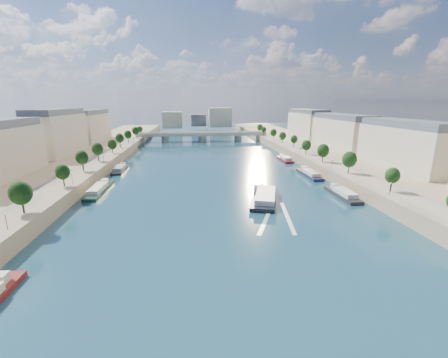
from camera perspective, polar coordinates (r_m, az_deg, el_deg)
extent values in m
plane|color=#0D2E3C|center=(143.77, -2.28, 0.85)|extent=(700.00, 700.00, 0.00)
cube|color=#9E8460|center=(155.95, -29.71, 0.96)|extent=(44.00, 520.00, 5.00)
cube|color=#9E8460|center=(164.50, 23.62, 2.27)|extent=(44.00, 520.00, 5.00)
cube|color=gray|center=(150.06, -24.58, 2.09)|extent=(14.00, 520.00, 0.10)
cube|color=gray|center=(157.12, 18.95, 3.13)|extent=(14.00, 520.00, 0.10)
cylinder|color=#382B1E|center=(97.07, -33.96, -4.19)|extent=(0.50, 0.50, 3.82)
ellipsoid|color=black|center=(96.13, -34.26, -2.15)|extent=(4.80, 4.80, 5.52)
cylinder|color=#382B1E|center=(117.92, -28.73, -0.54)|extent=(0.50, 0.50, 3.82)
ellipsoid|color=black|center=(117.15, -28.94, 1.16)|extent=(4.80, 4.80, 5.52)
cylinder|color=#382B1E|center=(139.79, -25.12, 1.99)|extent=(0.50, 0.50, 3.82)
ellipsoid|color=black|center=(139.14, -25.27, 3.43)|extent=(4.80, 4.80, 5.52)
cylinder|color=#382B1E|center=(162.26, -22.48, 3.82)|extent=(0.50, 0.50, 3.82)
ellipsoid|color=black|center=(161.70, -22.60, 5.07)|extent=(4.80, 4.80, 5.52)
cylinder|color=#382B1E|center=(185.11, -20.49, 5.20)|extent=(0.50, 0.50, 3.82)
ellipsoid|color=black|center=(184.63, -20.58, 6.30)|extent=(4.80, 4.80, 5.52)
cylinder|color=#382B1E|center=(208.23, -18.92, 6.28)|extent=(0.50, 0.50, 3.82)
ellipsoid|color=black|center=(207.79, -19.01, 7.25)|extent=(4.80, 4.80, 5.52)
cylinder|color=#382B1E|center=(231.52, -17.67, 7.13)|extent=(0.50, 0.50, 3.82)
ellipsoid|color=black|center=(231.13, -17.74, 8.01)|extent=(4.80, 4.80, 5.52)
cylinder|color=#382B1E|center=(254.95, -16.65, 7.82)|extent=(0.50, 0.50, 3.82)
ellipsoid|color=black|center=(254.59, -16.70, 8.62)|extent=(4.80, 4.80, 5.52)
cylinder|color=#382B1E|center=(278.47, -15.79, 8.40)|extent=(0.50, 0.50, 3.82)
ellipsoid|color=black|center=(278.14, -15.84, 9.13)|extent=(4.80, 4.80, 5.52)
cylinder|color=#382B1E|center=(95.74, 36.70, -4.84)|extent=(0.50, 0.50, 3.82)
cylinder|color=#382B1E|center=(113.49, 28.65, -1.06)|extent=(0.50, 0.50, 3.82)
ellipsoid|color=black|center=(112.69, 28.87, 0.70)|extent=(4.80, 4.80, 5.52)
cylinder|color=#382B1E|center=(133.22, 22.89, 1.66)|extent=(0.50, 0.50, 3.82)
ellipsoid|color=black|center=(132.54, 23.04, 3.18)|extent=(4.80, 4.80, 5.52)
cylinder|color=#382B1E|center=(154.17, 18.64, 3.66)|extent=(0.50, 0.50, 3.82)
ellipsoid|color=black|center=(153.58, 18.75, 4.97)|extent=(4.80, 4.80, 5.52)
cylinder|color=#382B1E|center=(175.89, 15.42, 5.16)|extent=(0.50, 0.50, 3.82)
ellipsoid|color=black|center=(175.38, 15.50, 6.31)|extent=(4.80, 4.80, 5.52)
cylinder|color=#382B1E|center=(198.15, 12.90, 6.31)|extent=(0.50, 0.50, 3.82)
ellipsoid|color=black|center=(197.69, 12.96, 7.34)|extent=(4.80, 4.80, 5.52)
cylinder|color=#382B1E|center=(220.77, 10.88, 7.22)|extent=(0.50, 0.50, 3.82)
ellipsoid|color=black|center=(220.36, 10.93, 8.15)|extent=(4.80, 4.80, 5.52)
cylinder|color=#382B1E|center=(243.65, 9.24, 7.95)|extent=(0.50, 0.50, 3.82)
ellipsoid|color=black|center=(243.28, 9.27, 8.79)|extent=(4.80, 4.80, 5.52)
cylinder|color=#382B1E|center=(266.73, 7.87, 8.56)|extent=(0.50, 0.50, 3.82)
ellipsoid|color=black|center=(266.39, 7.90, 9.32)|extent=(4.80, 4.80, 5.52)
cylinder|color=#382B1E|center=(289.96, 6.72, 9.06)|extent=(0.50, 0.50, 3.82)
ellipsoid|color=black|center=(289.65, 6.74, 9.77)|extent=(4.80, 4.80, 5.52)
cylinder|color=black|center=(85.94, -36.09, -6.63)|extent=(0.14, 0.14, 4.00)
sphere|color=#FFE5B2|center=(85.31, -36.30, -5.30)|extent=(0.36, 0.36, 0.36)
cylinder|color=black|center=(120.58, -26.94, 0.02)|extent=(0.14, 0.14, 4.00)
sphere|color=#FFE5B2|center=(120.13, -27.06, 0.99)|extent=(0.36, 0.36, 0.36)
cylinder|color=black|center=(157.77, -22.00, 3.63)|extent=(0.14, 0.14, 4.00)
sphere|color=#FFE5B2|center=(157.42, -22.07, 4.38)|extent=(0.36, 0.36, 0.36)
cylinder|color=black|center=(196.07, -18.95, 5.83)|extent=(0.14, 0.14, 4.00)
sphere|color=#FFE5B2|center=(195.79, -19.00, 6.44)|extent=(0.36, 0.36, 0.36)
cylinder|color=black|center=(234.94, -16.89, 7.31)|extent=(0.14, 0.14, 4.00)
sphere|color=#FFE5B2|center=(234.71, -16.92, 7.81)|extent=(0.36, 0.36, 0.36)
cylinder|color=black|center=(108.12, 29.04, -1.76)|extent=(0.14, 0.14, 4.00)
sphere|color=#FFE5B2|center=(107.62, 29.18, -0.69)|extent=(0.36, 0.36, 0.36)
cylinder|color=black|center=(141.57, 19.89, 2.68)|extent=(0.14, 0.14, 4.00)
sphere|color=#FFE5B2|center=(141.19, 19.96, 3.51)|extent=(0.36, 0.36, 0.36)
cylinder|color=black|center=(177.75, 14.32, 5.35)|extent=(0.14, 0.14, 4.00)
sphere|color=#FFE5B2|center=(177.44, 14.36, 6.02)|extent=(0.36, 0.36, 0.36)
cylinder|color=black|center=(215.28, 10.63, 7.08)|extent=(0.14, 0.14, 4.00)
sphere|color=#FFE5B2|center=(215.03, 10.66, 7.63)|extent=(0.36, 0.36, 0.36)
cylinder|color=black|center=(253.57, 8.03, 8.27)|extent=(0.14, 0.14, 4.00)
sphere|color=#FFE5B2|center=(253.36, 8.05, 8.74)|extent=(0.36, 0.36, 0.36)
cube|color=beige|center=(196.47, -29.06, 7.18)|extent=(16.00, 52.00, 20.00)
cube|color=#474C54|center=(195.69, -29.47, 10.54)|extent=(14.72, 50.44, 3.20)
cube|color=beige|center=(250.78, -24.05, 8.94)|extent=(16.00, 52.00, 20.00)
cube|color=#474C54|center=(250.17, -24.33, 11.58)|extent=(14.72, 50.44, 3.20)
cube|color=beige|center=(155.79, 31.33, 5.43)|extent=(16.00, 52.00, 20.00)
cube|color=#474C54|center=(154.81, 31.89, 9.66)|extent=(14.72, 50.44, 3.20)
cube|color=beige|center=(204.53, 21.54, 8.20)|extent=(16.00, 52.00, 20.00)
cube|color=#474C54|center=(203.79, 21.85, 11.44)|extent=(14.72, 50.44, 3.20)
cube|color=beige|center=(257.15, 15.57, 9.76)|extent=(16.00, 52.00, 20.00)
cube|color=#474C54|center=(256.56, 15.75, 12.34)|extent=(14.72, 50.44, 3.20)
cube|color=beige|center=(350.57, -9.77, 11.04)|extent=(22.00, 18.00, 18.00)
cube|color=beige|center=(361.50, -0.78, 11.66)|extent=(26.00, 20.00, 22.00)
cube|color=#474C54|center=(375.16, -4.87, 11.10)|extent=(18.00, 16.00, 14.00)
cube|color=#C1B79E|center=(266.23, -4.21, 8.49)|extent=(112.00, 11.00, 2.20)
cube|color=#C1B79E|center=(261.11, -4.17, 8.70)|extent=(112.00, 0.80, 0.90)
cube|color=#C1B79E|center=(271.06, -4.26, 8.91)|extent=(112.00, 0.80, 0.90)
cylinder|color=#C1B79E|center=(267.42, -11.12, 7.49)|extent=(6.40, 6.40, 5.00)
cylinder|color=#C1B79E|center=(266.64, -4.20, 7.70)|extent=(6.40, 6.40, 5.00)
cylinder|color=#C1B79E|center=(269.69, 2.68, 7.80)|extent=(6.40, 6.40, 5.00)
cube|color=#C1B79E|center=(269.84, -15.39, 7.30)|extent=(6.00, 12.00, 5.00)
cube|color=#C1B79E|center=(273.48, 6.86, 7.80)|extent=(6.00, 12.00, 5.00)
cube|color=black|center=(107.98, 7.58, -3.70)|extent=(15.27, 28.75, 1.97)
cube|color=silver|center=(105.37, 7.90, -3.10)|extent=(11.21, 19.06, 1.78)
cube|color=silver|center=(115.14, 6.64, -1.53)|extent=(4.72, 4.28, 1.80)
cube|color=silver|center=(91.86, 8.13, -7.28)|extent=(11.32, 24.38, 0.04)
cube|color=silver|center=(93.60, 11.96, -7.04)|extent=(5.31, 25.86, 0.04)
cube|color=beige|center=(71.75, -36.85, -14.92)|extent=(2.50, 2.43, 1.80)
cube|color=#16372A|center=(126.00, -22.60, -2.10)|extent=(5.00, 26.02, 1.80)
cube|color=beige|center=(123.64, -22.94, -1.62)|extent=(4.10, 14.31, 1.60)
cube|color=beige|center=(132.78, -21.77, -0.41)|extent=(2.50, 3.12, 1.80)
cube|color=#232425|center=(159.75, -19.12, 1.55)|extent=(5.00, 20.52, 1.80)
cube|color=gray|center=(157.84, -19.30, 2.02)|extent=(4.10, 11.29, 1.60)
cube|color=gray|center=(165.27, -18.72, 2.64)|extent=(2.50, 2.46, 1.80)
cube|color=#242426|center=(119.11, 21.60, -2.93)|extent=(5.00, 20.93, 1.80)
cube|color=silver|center=(117.23, 22.05, -2.37)|extent=(4.10, 11.51, 1.60)
cube|color=silver|center=(123.96, 20.35, -1.28)|extent=(2.50, 2.51, 1.80)
cube|color=#1B203B|center=(146.87, 15.94, 0.71)|extent=(5.00, 22.88, 1.80)
cube|color=beige|center=(144.85, 16.25, 1.19)|extent=(4.10, 12.59, 1.60)
cube|color=beige|center=(152.69, 15.03, 1.98)|extent=(2.50, 2.75, 1.80)
cube|color=maroon|center=(181.93, 11.49, 3.57)|extent=(5.00, 19.59, 1.80)
cube|color=silver|center=(180.16, 11.67, 4.00)|extent=(4.10, 10.77, 1.60)
cube|color=silver|center=(187.13, 10.98, 4.45)|extent=(2.50, 2.35, 1.80)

